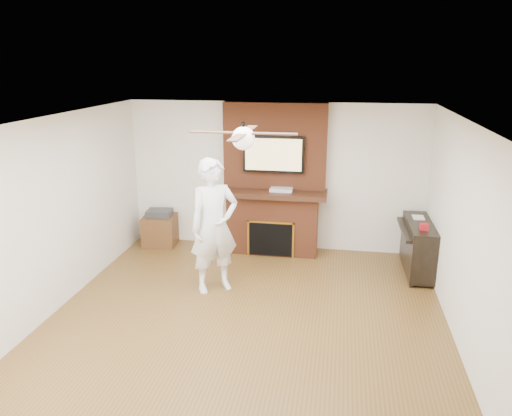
% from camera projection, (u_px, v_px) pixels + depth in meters
% --- Properties ---
extents(room_shell, '(5.36, 5.86, 2.86)m').
position_uv_depth(room_shell, '(244.00, 229.00, 5.86)').
color(room_shell, brown).
rests_on(room_shell, ground).
extents(fireplace, '(1.78, 0.64, 2.50)m').
position_uv_depth(fireplace, '(274.00, 194.00, 8.34)').
color(fireplace, brown).
rests_on(fireplace, ground).
extents(tv, '(1.00, 0.08, 0.60)m').
position_uv_depth(tv, '(274.00, 154.00, 8.10)').
color(tv, black).
rests_on(tv, fireplace).
extents(ceiling_fan, '(1.21, 1.21, 0.31)m').
position_uv_depth(ceiling_fan, '(243.00, 137.00, 5.55)').
color(ceiling_fan, black).
rests_on(ceiling_fan, room_shell).
extents(person, '(0.84, 0.78, 1.90)m').
position_uv_depth(person, '(214.00, 226.00, 6.89)').
color(person, white).
rests_on(person, ground).
extents(side_table, '(0.60, 0.60, 0.63)m').
position_uv_depth(side_table, '(160.00, 229.00, 8.80)').
color(side_table, '#4F2F16').
rests_on(side_table, ground).
extents(piano, '(0.47, 1.24, 0.89)m').
position_uv_depth(piano, '(418.00, 246.00, 7.60)').
color(piano, black).
rests_on(piano, ground).
extents(cable_box, '(0.37, 0.21, 0.05)m').
position_uv_depth(cable_box, '(281.00, 190.00, 8.19)').
color(cable_box, silver).
rests_on(cable_box, fireplace).
extents(candle_orange, '(0.08, 0.08, 0.11)m').
position_uv_depth(candle_orange, '(258.00, 250.00, 8.45)').
color(candle_orange, red).
rests_on(candle_orange, ground).
extents(candle_green, '(0.08, 0.08, 0.09)m').
position_uv_depth(candle_green, '(271.00, 251.00, 8.42)').
color(candle_green, '#43702C').
rests_on(candle_green, ground).
extents(candle_cream, '(0.08, 0.08, 0.10)m').
position_uv_depth(candle_cream, '(277.00, 252.00, 8.39)').
color(candle_cream, beige).
rests_on(candle_cream, ground).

